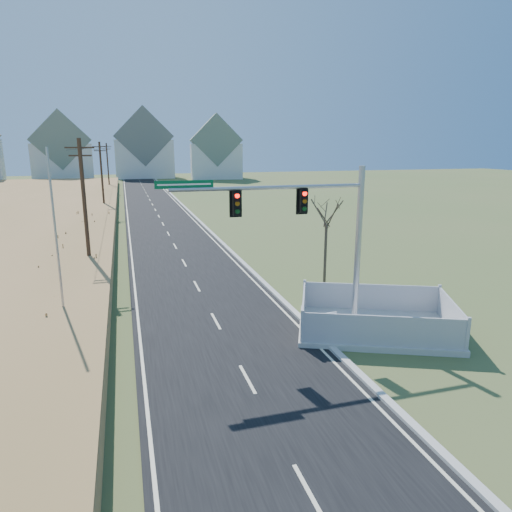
{
  "coord_description": "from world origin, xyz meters",
  "views": [
    {
      "loc": [
        -3.98,
        -16.91,
        8.52
      ],
      "look_at": [
        1.9,
        3.38,
        3.4
      ],
      "focal_mm": 32.0,
      "sensor_mm": 36.0,
      "label": 1
    }
  ],
  "objects_px": {
    "fence_enclosure": "(375,325)",
    "open_sign": "(331,319)",
    "traffic_signal_mast": "(322,233)",
    "bare_tree": "(327,211)",
    "flagpole": "(59,263)"
  },
  "relations": [
    {
      "from": "open_sign",
      "to": "flagpole",
      "type": "distance_m",
      "value": 12.95
    },
    {
      "from": "fence_enclosure",
      "to": "open_sign",
      "type": "xyz_separation_m",
      "value": [
        -1.7,
        1.18,
        0.05
      ]
    },
    {
      "from": "bare_tree",
      "to": "open_sign",
      "type": "bearing_deg",
      "value": -111.72
    },
    {
      "from": "fence_enclosure",
      "to": "open_sign",
      "type": "height_order",
      "value": "fence_enclosure"
    },
    {
      "from": "traffic_signal_mast",
      "to": "fence_enclosure",
      "type": "distance_m",
      "value": 5.09
    },
    {
      "from": "fence_enclosure",
      "to": "bare_tree",
      "type": "xyz_separation_m",
      "value": [
        0.86,
        7.61,
        4.36
      ]
    },
    {
      "from": "flagpole",
      "to": "traffic_signal_mast",
      "type": "bearing_deg",
      "value": -13.38
    },
    {
      "from": "traffic_signal_mast",
      "to": "bare_tree",
      "type": "distance_m",
      "value": 7.26
    },
    {
      "from": "open_sign",
      "to": "flagpole",
      "type": "height_order",
      "value": "flagpole"
    },
    {
      "from": "traffic_signal_mast",
      "to": "bare_tree",
      "type": "xyz_separation_m",
      "value": [
        3.25,
        6.49,
        0.02
      ]
    },
    {
      "from": "fence_enclosure",
      "to": "open_sign",
      "type": "bearing_deg",
      "value": 168.48
    },
    {
      "from": "fence_enclosure",
      "to": "bare_tree",
      "type": "bearing_deg",
      "value": 106.8
    },
    {
      "from": "open_sign",
      "to": "flagpole",
      "type": "relative_size",
      "value": 0.08
    },
    {
      "from": "flagpole",
      "to": "open_sign",
      "type": "bearing_deg",
      "value": -12.35
    },
    {
      "from": "fence_enclosure",
      "to": "bare_tree",
      "type": "height_order",
      "value": "bare_tree"
    }
  ]
}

